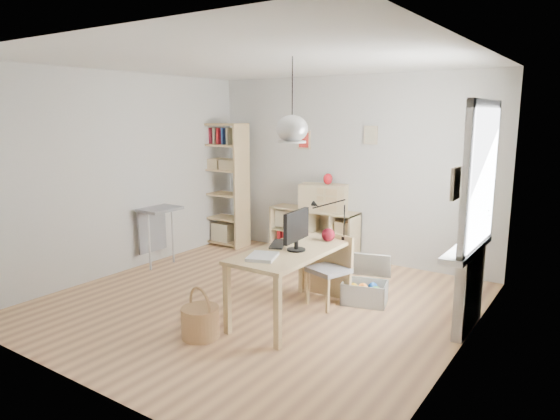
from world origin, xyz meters
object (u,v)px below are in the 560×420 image
Objects in this scene: chair at (332,266)px; tall_bookshelf at (223,179)px; storage_chest at (366,288)px; monitor at (296,228)px; drawer_chest at (324,197)px; desk at (292,258)px; cube_shelf at (314,236)px.

tall_bookshelf is at bearing 171.59° from chair.
chair is 0.50m from storage_chest.
storage_chest is 1.38× the size of monitor.
desk is at bearing -83.25° from drawer_chest.
drawer_chest is at bearing 119.90° from storage_chest.
monitor reaches higher than cube_shelf.
desk is 1.07× the size of cube_shelf.
chair is at bearing 72.28° from desk.
monitor is 0.70× the size of drawer_chest.
tall_bookshelf is at bearing 145.58° from storage_chest.
storage_chest is 2.02m from drawer_chest.
cube_shelf is 2.89× the size of monitor.
storage_chest is (0.48, 0.85, -0.48)m from desk.
drawer_chest is at bearing 7.83° from tall_bookshelf.
storage_chest is (3.07, -1.10, -0.92)m from tall_bookshelf.
cube_shelf is 2.58m from monitor.
tall_bookshelf is (-1.56, -0.28, 0.79)m from cube_shelf.
tall_bookshelf reaches higher than chair.
chair is (0.18, 0.57, -0.20)m from desk.
chair is at bearing -26.48° from tall_bookshelf.
tall_bookshelf is 2.50× the size of chair.
drawer_chest is (-1.02, 1.62, 0.46)m from chair.
monitor reaches higher than desk.
chair is 0.79m from monitor.
desk is at bearing -37.01° from tall_bookshelf.
tall_bookshelf reaches higher than storage_chest.
monitor reaches higher than chair.
monitor is at bearing -5.80° from desk.
drawer_chest is at bearing -12.74° from cube_shelf.
cube_shelf is 2.01× the size of drawer_chest.
drawer_chest is (-0.84, 2.19, 0.26)m from desk.
desk is 3.27m from tall_bookshelf.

